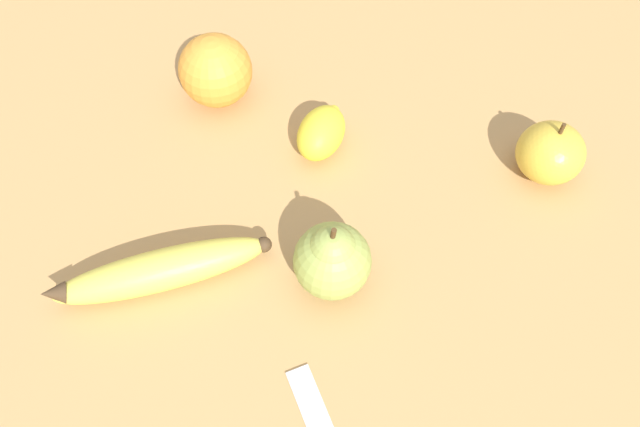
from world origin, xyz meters
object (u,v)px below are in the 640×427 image
at_px(orange, 215,71).
at_px(lemon, 321,133).
at_px(banana, 160,271).
at_px(apple, 550,153).
at_px(pear, 332,259).

distance_m(orange, lemon, 0.15).
height_order(banana, apple, apple).
bearing_deg(pear, apple, -28.42).
relative_size(pear, lemon, 1.15).
bearing_deg(pear, orange, 59.86).
bearing_deg(banana, apple, -177.72).
xyz_separation_m(orange, lemon, (-0.00, -0.15, -0.02)).
xyz_separation_m(banana, lemon, (0.23, -0.04, 0.00)).
height_order(banana, pear, pear).
bearing_deg(banana, orange, -114.17).
distance_m(banana, lemon, 0.23).
bearing_deg(banana, lemon, -148.89).
bearing_deg(lemon, banana, 169.25).
height_order(banana, lemon, lemon).
distance_m(banana, orange, 0.25).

